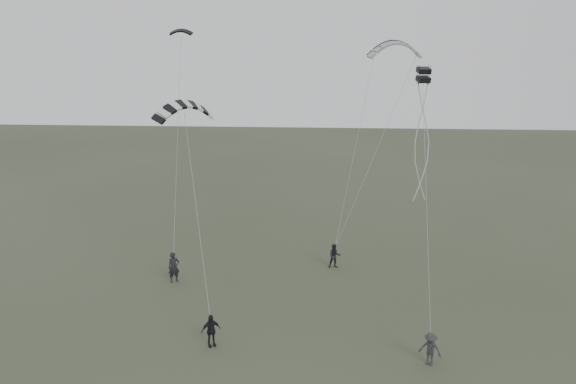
# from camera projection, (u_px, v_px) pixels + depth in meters

# --- Properties ---
(ground) EXTENTS (140.00, 140.00, 0.00)m
(ground) POSITION_uv_depth(u_px,v_px,m) (260.00, 331.00, 29.28)
(ground) COLOR #353E2B
(ground) RESTS_ON ground
(flyer_left) EXTENTS (0.84, 0.74, 1.94)m
(flyer_left) POSITION_uv_depth(u_px,v_px,m) (174.00, 267.00, 35.04)
(flyer_left) COLOR black
(flyer_left) RESTS_ON ground
(flyer_right) EXTENTS (0.87, 0.72, 1.64)m
(flyer_right) POSITION_uv_depth(u_px,v_px,m) (334.00, 256.00, 37.24)
(flyer_right) COLOR black
(flyer_right) RESTS_ON ground
(flyer_center) EXTENTS (1.06, 0.84, 1.68)m
(flyer_center) POSITION_uv_depth(u_px,v_px,m) (211.00, 331.00, 27.69)
(flyer_center) COLOR black
(flyer_center) RESTS_ON ground
(flyer_far) EXTENTS (1.22, 1.01, 1.64)m
(flyer_far) POSITION_uv_depth(u_px,v_px,m) (430.00, 349.00, 26.08)
(flyer_far) COLOR #2C2B30
(flyer_far) RESTS_ON ground
(kite_dark_small) EXTENTS (1.55, 0.63, 0.64)m
(kite_dark_small) POSITION_uv_depth(u_px,v_px,m) (181.00, 30.00, 38.12)
(kite_dark_small) COLOR black
(kite_dark_small) RESTS_ON flyer_left
(kite_pale_large) EXTENTS (3.82, 1.73, 1.65)m
(kite_pale_large) POSITION_uv_depth(u_px,v_px,m) (396.00, 43.00, 37.74)
(kite_pale_large) COLOR #989B9D
(kite_pale_large) RESTS_ON flyer_right
(kite_striped) EXTENTS (3.34, 3.12, 1.50)m
(kite_striped) POSITION_uv_depth(u_px,v_px,m) (184.00, 104.00, 29.97)
(kite_striped) COLOR black
(kite_striped) RESTS_ON flyer_center
(kite_box) EXTENTS (0.75, 0.84, 0.81)m
(kite_box) POSITION_uv_depth(u_px,v_px,m) (423.00, 75.00, 28.37)
(kite_box) COLOR black
(kite_box) RESTS_ON flyer_far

